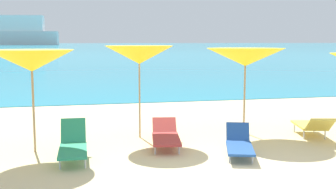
# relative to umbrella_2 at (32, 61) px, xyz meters

# --- Properties ---
(ground_plane) EXTENTS (50.00, 100.00, 0.30)m
(ground_plane) POSITION_rel_umbrella_2_xyz_m (4.00, 6.70, -2.16)
(ground_plane) COLOR beige
(ocean_water) EXTENTS (650.00, 440.00, 0.02)m
(ocean_water) POSITION_rel_umbrella_2_xyz_m (4.00, 226.73, -2.00)
(ocean_water) COLOR teal
(ocean_water) RESTS_ON ground_plane
(umbrella_2) EXTENTS (1.83, 1.83, 2.25)m
(umbrella_2) POSITION_rel_umbrella_2_xyz_m (0.00, 0.00, 0.00)
(umbrella_2) COLOR #9E7F59
(umbrella_2) RESTS_ON ground_plane
(umbrella_3) EXTENTS (1.89, 1.89, 2.31)m
(umbrella_3) POSITION_rel_umbrella_2_xyz_m (2.48, 0.89, 0.08)
(umbrella_3) COLOR #9E7F59
(umbrella_3) RESTS_ON ground_plane
(umbrella_4) EXTENTS (2.13, 2.13, 2.24)m
(umbrella_4) POSITION_rel_umbrella_2_xyz_m (5.25, 0.79, 0.00)
(umbrella_4) COLOR #9E7F59
(umbrella_4) RESTS_ON ground_plane
(lounge_chair_0) EXTENTS (0.95, 1.54, 0.60)m
(lounge_chair_0) POSITION_rel_umbrella_2_xyz_m (4.27, -1.28, -1.75)
(lounge_chair_0) COLOR #1E478C
(lounge_chair_0) RESTS_ON ground_plane
(lounge_chair_2) EXTENTS (0.58, 1.57, 0.75)m
(lounge_chair_2) POSITION_rel_umbrella_2_xyz_m (0.82, -0.84, -1.68)
(lounge_chair_2) COLOR #268C66
(lounge_chair_2) RESTS_ON ground_plane
(lounge_chair_3) EXTENTS (0.86, 1.77, 0.55)m
(lounge_chair_3) POSITION_rel_umbrella_2_xyz_m (2.90, -0.21, -1.73)
(lounge_chair_3) COLOR #A53333
(lounge_chair_3) RESTS_ON ground_plane
(lounge_chair_11) EXTENTS (0.96, 1.73, 0.63)m
(lounge_chair_11) POSITION_rel_umbrella_2_xyz_m (6.73, -0.08, -1.70)
(lounge_chair_11) COLOR #D8BF4C
(lounge_chair_11) RESTS_ON ground_plane
(cruise_ship) EXTENTS (65.66, 15.54, 20.39)m
(cruise_ship) POSITION_rel_umbrella_2_xyz_m (-39.80, 257.87, 5.69)
(cruise_ship) COLOR silver
(cruise_ship) RESTS_ON ocean_water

